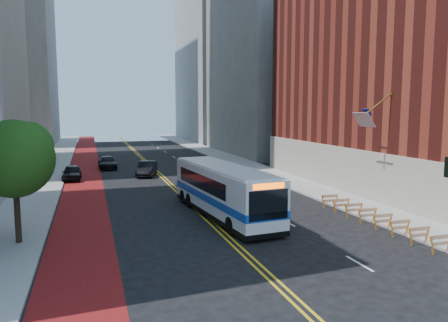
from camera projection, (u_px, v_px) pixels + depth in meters
name	position (u px, v px, depth m)	size (l,w,h in m)	color
ground	(251.00, 260.00, 21.49)	(160.00, 160.00, 0.00)	black
sidewalk_left	(46.00, 178.00, 46.41)	(4.00, 140.00, 0.15)	gray
sidewalk_right	(256.00, 168.00, 53.45)	(4.00, 140.00, 0.15)	gray
bus_lane_paint	(84.00, 177.00, 47.56)	(3.60, 140.00, 0.01)	#620E0F
center_line_inner	(157.00, 173.00, 49.88)	(0.14, 140.00, 0.01)	gold
center_line_outer	(160.00, 173.00, 49.99)	(0.14, 140.00, 0.01)	gold
lane_dashes	(185.00, 163.00, 58.93)	(0.14, 98.20, 0.01)	silver
brick_building	(439.00, 67.00, 37.97)	(18.73, 36.00, 22.00)	maroon
midrise_right_near	(280.00, 31.00, 71.32)	(18.00, 26.00, 40.00)	slate
midrise_right_far	(229.00, 19.00, 99.15)	(20.00, 28.00, 55.00)	gray
construction_barriers	(375.00, 216.00, 27.47)	(1.42, 10.91, 1.00)	orange
street_tree	(15.00, 156.00, 23.32)	(4.20, 4.20, 6.70)	black
transit_bus	(223.00, 190.00, 30.01)	(4.07, 13.02, 3.52)	silver
car_a	(72.00, 173.00, 45.19)	(1.83, 4.55, 1.55)	black
car_b	(147.00, 169.00, 47.97)	(1.68, 4.82, 1.59)	black
car_c	(107.00, 163.00, 53.65)	(2.10, 5.18, 1.50)	black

